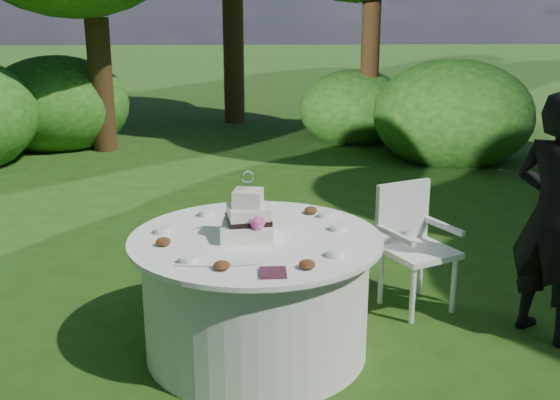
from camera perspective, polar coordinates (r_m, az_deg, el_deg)
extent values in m
plane|color=#223D10|center=(4.34, -2.03, -12.82)|extent=(80.00, 80.00, 0.00)
cube|color=#461E32|center=(3.45, -0.61, -6.34)|extent=(0.14, 0.14, 0.02)
ellipsoid|color=white|center=(3.59, -5.42, -5.55)|extent=(0.48, 0.07, 0.01)
imported|color=black|center=(4.55, 22.84, -1.43)|extent=(0.65, 0.72, 1.65)
cylinder|color=silver|center=(4.17, -2.08, -8.37)|extent=(1.40, 1.40, 0.74)
cylinder|color=white|center=(4.03, -2.14, -3.38)|extent=(1.56, 1.56, 0.03)
cube|color=white|center=(3.98, -2.77, -2.62)|extent=(0.33, 0.33, 0.10)
cube|color=silver|center=(3.95, -2.79, -1.25)|extent=(0.27, 0.27, 0.10)
cube|color=white|center=(3.92, -2.81, 0.14)|extent=(0.19, 0.19, 0.10)
cube|color=black|center=(3.96, -2.78, -1.73)|extent=(0.29, 0.29, 0.03)
sphere|color=#D93F9C|center=(3.83, -1.97, -2.05)|extent=(0.08, 0.08, 0.08)
cylinder|color=silver|center=(3.90, -2.82, 1.20)|extent=(0.01, 0.01, 0.05)
torus|color=white|center=(3.89, -2.84, 2.06)|extent=(0.08, 0.02, 0.08)
cube|color=white|center=(4.82, 11.97, -4.40)|extent=(0.60, 0.60, 0.04)
cube|color=white|center=(4.89, 10.62, -1.03)|extent=(0.43, 0.23, 0.46)
cylinder|color=silver|center=(4.66, 11.47, -8.13)|extent=(0.04, 0.04, 0.42)
cylinder|color=silver|center=(4.89, 14.88, -7.20)|extent=(0.04, 0.04, 0.42)
cylinder|color=silver|center=(4.93, 8.78, -6.63)|extent=(0.04, 0.04, 0.42)
cylinder|color=silver|center=(5.14, 12.13, -5.82)|extent=(0.04, 0.04, 0.42)
cube|color=white|center=(4.63, 10.00, -3.01)|extent=(0.21, 0.39, 0.04)
cube|color=white|center=(4.90, 14.05, -2.20)|extent=(0.21, 0.39, 0.04)
cylinder|color=white|center=(3.63, -7.96, -5.15)|extent=(0.10, 0.10, 0.04)
cylinder|color=white|center=(4.13, -10.17, -2.61)|extent=(0.10, 0.10, 0.04)
cylinder|color=white|center=(4.43, -6.42, -1.16)|extent=(0.10, 0.10, 0.04)
cylinder|color=white|center=(4.39, 4.05, -1.26)|extent=(0.10, 0.10, 0.04)
cylinder|color=white|center=(3.70, 4.85, -4.64)|extent=(0.10, 0.10, 0.04)
cylinder|color=white|center=(4.14, 5.09, -2.38)|extent=(0.10, 0.10, 0.04)
ellipsoid|color=#562D16|center=(3.52, -5.10, -5.69)|extent=(0.09, 0.09, 0.05)
ellipsoid|color=#562D16|center=(4.46, 2.71, -0.90)|extent=(0.09, 0.09, 0.05)
ellipsoid|color=#562D16|center=(3.92, -10.13, -3.58)|extent=(0.09, 0.09, 0.05)
ellipsoid|color=#562D16|center=(3.52, 2.38, -5.62)|extent=(0.09, 0.09, 0.05)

